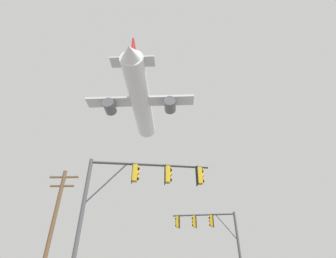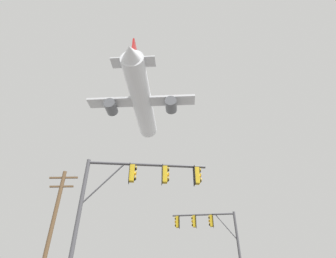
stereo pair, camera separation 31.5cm
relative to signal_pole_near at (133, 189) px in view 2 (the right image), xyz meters
The scene contains 4 objects.
signal_pole_near is the anchor object (origin of this frame).
signal_pole_far 10.51m from the signal_pole_near, 61.71° to the left, with size 5.21×0.86×6.19m.
utility_pole 8.56m from the signal_pole_near, 139.01° to the left, with size 2.20×0.28×8.53m.
airplane 41.57m from the signal_pole_near, 99.36° to the left, with size 22.67×29.34×8.03m.
Camera 2 is at (-0.20, -3.42, 1.11)m, focal length 26.36 mm.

